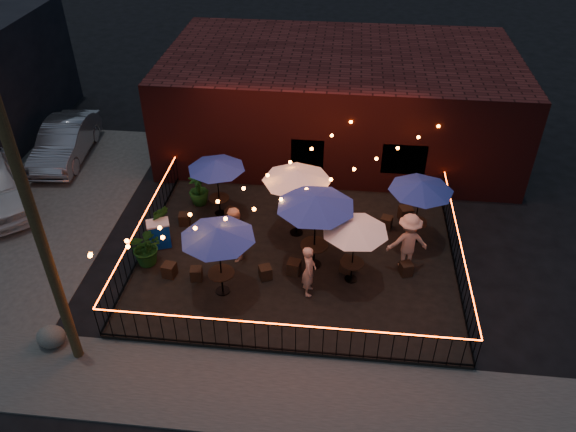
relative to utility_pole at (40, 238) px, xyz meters
name	(u,v)px	position (x,y,z in m)	size (l,w,h in m)	color
ground	(290,302)	(5.40, 2.60, -4.00)	(110.00, 110.00, 0.00)	black
patio	(296,257)	(5.40, 4.60, -3.92)	(10.00, 8.00, 0.15)	black
sidewalk	(276,394)	(5.40, -0.65, -3.98)	(18.00, 2.50, 0.05)	#3E3D3A
brick_building	(339,100)	(6.40, 12.59, -2.00)	(14.00, 8.00, 4.00)	#360F0E
utility_pole	(40,238)	(0.00, 0.00, 0.00)	(0.26, 0.26, 8.00)	#392C17
fence_front	(282,338)	(5.40, 0.60, -3.34)	(10.00, 0.04, 1.04)	black
fence_left	(144,232)	(0.40, 4.60, -3.34)	(0.04, 8.00, 1.04)	black
fence_right	(457,254)	(10.40, 4.60, -3.34)	(0.04, 8.00, 1.04)	black
festoon_lights	(262,198)	(4.39, 4.30, -1.48)	(10.02, 8.72, 1.32)	orange
cafe_table_0	(218,234)	(3.37, 2.69, -1.68)	(2.36, 2.36, 2.38)	black
cafe_table_1	(216,165)	(2.48, 6.61, -1.86)	(2.08, 2.08, 2.18)	black
cafe_table_2	(316,202)	(5.99, 4.19, -1.46)	(3.06, 3.06, 2.62)	black
cafe_table_3	(297,176)	(5.28, 5.78, -1.59)	(2.46, 2.46, 2.47)	black
cafe_table_4	(355,228)	(7.17, 3.63, -1.87)	(2.46, 2.46, 2.17)	black
cafe_table_5	(421,187)	(9.20, 5.86, -1.77)	(2.17, 2.17, 2.28)	black
bistro_chair_0	(169,270)	(1.61, 3.20, -3.63)	(0.37, 0.37, 0.44)	black
bistro_chair_1	(196,274)	(2.47, 3.14, -3.65)	(0.34, 0.34, 0.41)	black
bistro_chair_2	(184,219)	(1.39, 5.85, -3.64)	(0.36, 0.36, 0.42)	black
bistro_chair_3	(231,214)	(2.93, 6.34, -3.64)	(0.35, 0.35, 0.41)	black
bistro_chair_4	(265,272)	(4.55, 3.42, -3.64)	(0.36, 0.36, 0.42)	black
bistro_chair_5	(294,267)	(5.40, 3.74, -3.62)	(0.38, 0.38, 0.46)	black
bistro_chair_6	(285,209)	(4.79, 6.85, -3.65)	(0.34, 0.34, 0.40)	black
bistro_chair_7	(324,215)	(6.18, 6.59, -3.61)	(0.40, 0.40, 0.48)	black
bistro_chair_8	(348,265)	(7.05, 4.02, -3.61)	(0.40, 0.40, 0.48)	black
bistro_chair_9	(406,269)	(8.84, 4.06, -3.64)	(0.35, 0.35, 0.42)	black
bistro_chair_10	(386,222)	(8.32, 6.41, -3.64)	(0.36, 0.36, 0.43)	black
bistro_chair_11	(406,214)	(9.00, 6.93, -3.59)	(0.43, 0.43, 0.51)	black
patron_a	(309,271)	(5.92, 2.93, -3.00)	(0.62, 0.41, 1.69)	tan
patron_b	(234,235)	(3.48, 4.27, -2.91)	(0.91, 0.71, 1.88)	tan
patron_c	(408,242)	(8.83, 4.43, -2.87)	(1.27, 0.73, 1.96)	tan
potted_shrub_a	(147,247)	(0.80, 3.72, -3.20)	(1.17, 1.01, 1.30)	#0E360B
potted_shrub_b	(158,223)	(0.80, 4.94, -3.16)	(0.76, 0.62, 1.39)	#164113
potted_shrub_c	(198,189)	(1.61, 7.16, -3.22)	(0.71, 0.71, 1.27)	#193E0F
cooler	(159,234)	(0.90, 4.62, -3.37)	(0.85, 0.74, 0.94)	#0733B0
boulder	(51,337)	(-0.83, 0.28, -3.67)	(0.84, 0.71, 0.66)	#4F4E49
car_silver	(65,141)	(-4.69, 10.07, -3.23)	(1.63, 4.67, 1.54)	gray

